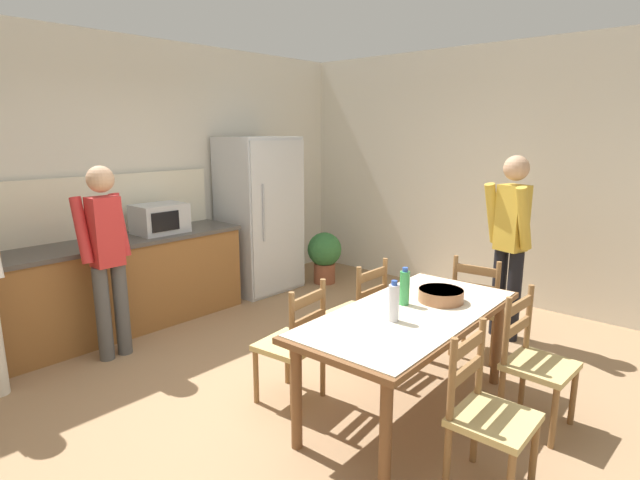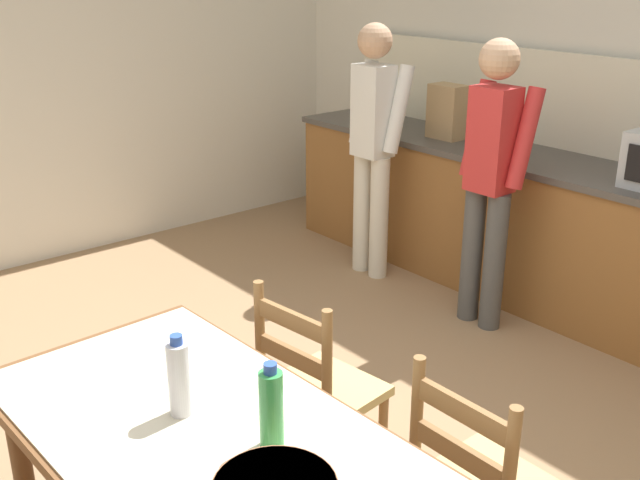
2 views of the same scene
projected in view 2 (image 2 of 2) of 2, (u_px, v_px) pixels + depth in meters
name	position (u px, v px, depth m)	size (l,w,h in m)	color
wall_left	(9.00, 56.00, 4.97)	(0.12, 5.20, 2.90)	silver
kitchen_counter	(516.00, 223.00, 4.83)	(3.60, 0.66, 0.92)	brown
counter_splashback	(557.00, 100.00, 4.74)	(3.56, 0.03, 0.60)	#EFE8CB
paper_bag	(447.00, 112.00, 5.02)	(0.24, 0.16, 0.36)	tan
dining_table	(225.00, 470.00, 2.18)	(1.84, 0.91, 0.75)	brown
bottle_near_centre	(179.00, 378.00, 2.26)	(0.07, 0.07, 0.27)	silver
bottle_off_centre	(271.00, 409.00, 2.11)	(0.07, 0.07, 0.27)	green
chair_side_far_left	(317.00, 392.00, 2.99)	(0.46, 0.45, 0.91)	olive
person_at_sink	(374.00, 139.00, 4.92)	(0.42, 0.29, 1.69)	silver
person_at_counter	(491.00, 171.00, 4.20)	(0.42, 0.29, 1.67)	#4C4C4C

